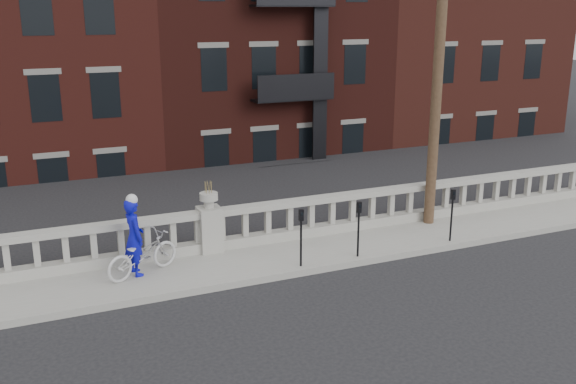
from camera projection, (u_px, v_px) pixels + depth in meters
ground at (271, 325)px, 12.32m from camera, size 120.00×120.00×0.00m
sidewalk at (223, 267)px, 14.95m from camera, size 32.00×2.20×0.15m
balustrade at (210, 231)px, 15.63m from camera, size 28.00×0.34×1.03m
planter_pedestal at (210, 224)px, 15.58m from camera, size 0.55×0.55×1.76m
lower_level at (108, 77)px, 32.14m from camera, size 80.00×44.00×20.80m
utility_pole at (440, 34)px, 16.45m from camera, size 1.60×0.28×10.00m
parking_meter_b at (301, 231)px, 14.57m from camera, size 0.10×0.09×1.36m
parking_meter_c at (359, 223)px, 15.15m from camera, size 0.10×0.09×1.36m
parking_meter_d at (452, 209)px, 16.19m from camera, size 0.10×0.09×1.36m
bicycle at (142, 254)px, 14.22m from camera, size 1.91×1.33×0.95m
cyclist at (134, 237)px, 14.12m from camera, size 0.51×0.69×1.75m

